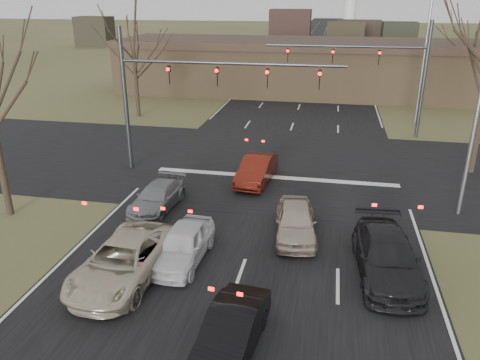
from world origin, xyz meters
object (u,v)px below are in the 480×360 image
(building, at_px, (325,67))
(car_silver_suv, at_px, (124,260))
(mast_arm_far, at_px, (383,65))
(car_black_hatch, at_px, (231,332))
(car_red_ahead, at_px, (257,170))
(car_white_sedan, at_px, (183,244))
(car_grey_ahead, at_px, (157,197))
(mast_arm_near, at_px, (180,83))
(streetlight_right_far, at_px, (422,51))
(car_silver_ahead, at_px, (296,221))
(streetlight_right_near, at_px, (476,94))
(car_charcoal_sedan, at_px, (387,256))

(building, distance_m, car_silver_suv, 36.52)
(mast_arm_far, distance_m, car_silver_suv, 23.71)
(car_black_hatch, bearing_deg, car_red_ahead, 101.97)
(car_white_sedan, distance_m, car_grey_ahead, 5.03)
(car_silver_suv, bearing_deg, car_black_hatch, -29.38)
(mast_arm_near, bearing_deg, streetlight_right_far, 43.89)
(car_grey_ahead, distance_m, car_silver_ahead, 6.83)
(building, height_order, streetlight_right_near, streetlight_right_near)
(streetlight_right_near, height_order, streetlight_right_far, same)
(car_red_ahead, relative_size, car_silver_ahead, 1.04)
(mast_arm_near, distance_m, car_silver_suv, 11.86)
(streetlight_right_far, xyz_separation_m, car_silver_ahead, (-7.61, -20.61, -4.88))
(streetlight_right_far, xyz_separation_m, car_charcoal_sedan, (-4.14, -22.91, -4.84))
(building, xyz_separation_m, streetlight_right_far, (7.32, -11.00, 2.92))
(streetlight_right_far, bearing_deg, car_silver_suv, -118.08)
(mast_arm_far, relative_size, car_white_sedan, 2.73)
(car_white_sedan, bearing_deg, car_silver_suv, -134.52)
(mast_arm_near, distance_m, car_black_hatch, 15.63)
(streetlight_right_near, bearing_deg, streetlight_right_far, 88.32)
(car_silver_suv, xyz_separation_m, car_white_sedan, (1.68, 1.58, -0.05))
(car_white_sedan, relative_size, car_silver_ahead, 0.99)
(car_white_sedan, height_order, car_grey_ahead, car_white_sedan)
(car_silver_suv, relative_size, car_silver_ahead, 1.30)
(mast_arm_near, height_order, streetlight_right_far, streetlight_right_far)
(streetlight_right_far, height_order, car_red_ahead, streetlight_right_far)
(mast_arm_near, bearing_deg, mast_arm_far, 41.22)
(car_grey_ahead, relative_size, car_silver_ahead, 1.00)
(car_white_sedan, bearing_deg, streetlight_right_far, 65.78)
(streetlight_right_near, bearing_deg, mast_arm_near, 167.95)
(building, height_order, car_silver_suv, building)
(mast_arm_far, distance_m, streetlight_right_near, 13.28)
(car_white_sedan, relative_size, car_grey_ahead, 0.99)
(building, xyz_separation_m, car_black_hatch, (-1.50, -38.85, -2.01))
(mast_arm_near, distance_m, mast_arm_far, 15.17)
(car_charcoal_sedan, height_order, car_silver_ahead, car_charcoal_sedan)
(car_grey_ahead, height_order, car_red_ahead, car_red_ahead)
(car_silver_suv, distance_m, car_silver_ahead, 7.19)
(car_white_sedan, xyz_separation_m, car_red_ahead, (1.44, 8.59, 0.01))
(car_black_hatch, xyz_separation_m, car_red_ahead, (-1.37, 13.05, 0.05))
(streetlight_right_far, distance_m, car_grey_ahead, 24.37)
(building, bearing_deg, car_silver_suv, -99.47)
(car_silver_suv, height_order, car_white_sedan, car_silver_suv)
(mast_arm_near, relative_size, car_silver_ahead, 2.94)
(streetlight_right_near, bearing_deg, car_charcoal_sedan, -121.66)
(building, bearing_deg, car_red_ahead, -96.36)
(car_white_sedan, relative_size, car_red_ahead, 0.95)
(car_silver_suv, height_order, car_red_ahead, car_silver_suv)
(streetlight_right_far, bearing_deg, mast_arm_near, -136.11)
(car_silver_suv, distance_m, car_black_hatch, 5.34)
(car_charcoal_sedan, distance_m, car_grey_ahead, 10.82)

